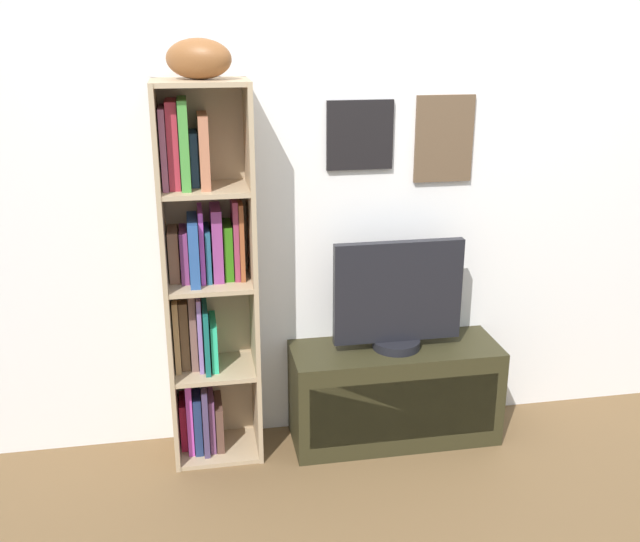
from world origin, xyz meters
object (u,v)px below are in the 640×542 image
object	(u,v)px
bookshelf	(203,280)
tv_stand	(394,393)
football	(198,59)
television	(398,298)

from	to	relation	value
bookshelf	tv_stand	bearing A→B (deg)	-4.10
football	bookshelf	bearing A→B (deg)	132.01
football	television	size ratio (longest dim) A/B	0.46
bookshelf	football	xyz separation A→B (m)	(0.03, -0.03, 0.92)
football	tv_stand	xyz separation A→B (m)	(0.83, -0.03, -1.52)
bookshelf	football	world-z (taller)	football
bookshelf	television	xyz separation A→B (m)	(0.86, -0.06, -0.12)
football	tv_stand	bearing A→B (deg)	-2.04
tv_stand	television	size ratio (longest dim) A/B	1.64
tv_stand	television	xyz separation A→B (m)	(-0.00, 0.00, 0.48)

